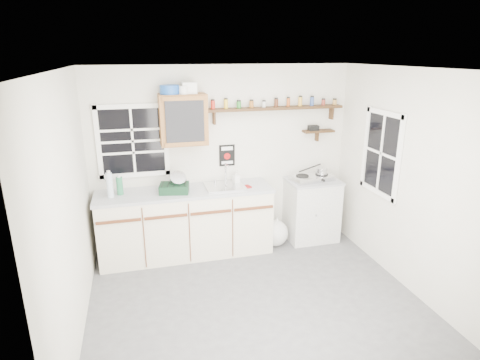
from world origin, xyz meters
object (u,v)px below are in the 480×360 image
Objects in this scene: spice_shelf at (276,107)px; upper_cabinet at (183,120)px; hotplate at (312,178)px; main_cabinet at (186,222)px; dish_rack at (175,186)px; right_cabinet at (311,209)px.

upper_cabinet is at bearing -176.88° from spice_shelf.
hotplate is at bearing -22.50° from spice_shelf.
dish_rack is (-0.13, -0.04, 0.55)m from main_cabinet.
hotplate is (1.93, 0.05, -0.06)m from dish_rack.
hotplate is (1.77, -0.14, -0.88)m from upper_cabinet.
hotplate reaches higher than main_cabinet.
spice_shelf is at bearing 21.42° from dish_rack.
spice_shelf reaches higher than right_cabinet.
main_cabinet is 1.84m from right_cabinet.
main_cabinet is at bearing 29.78° from dish_rack.
spice_shelf is (-0.53, 0.19, 1.47)m from right_cabinet.
upper_cabinet is 0.85m from dish_rack.
main_cabinet is at bearing -170.72° from spice_shelf.
right_cabinet is 2.26m from upper_cabinet.
right_cabinet is at bearing 0.79° from main_cabinet.
dish_rack is (-1.96, -0.07, 0.55)m from right_cabinet.
spice_shelf is 3.04× the size of hotplate.
right_cabinet is (1.83, 0.03, -0.01)m from main_cabinet.
upper_cabinet is (0.03, 0.14, 1.36)m from main_cabinet.
dish_rack is at bearing -178.02° from right_cabinet.
right_cabinet is at bearing -19.44° from spice_shelf.
dish_rack reaches higher than hotplate.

